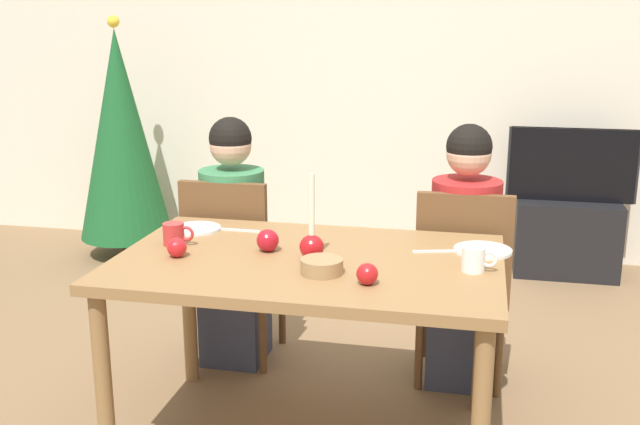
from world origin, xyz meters
name	(u,v)px	position (x,y,z in m)	size (l,w,h in m)	color
back_wall	(395,64)	(0.00, 2.60, 1.30)	(6.40, 0.10, 2.60)	beige
dining_table	(308,279)	(0.00, 0.00, 0.67)	(1.40, 0.90, 0.75)	olive
chair_left	(232,260)	(-0.51, 0.61, 0.51)	(0.40, 0.40, 0.90)	brown
chair_right	(463,276)	(0.55, 0.61, 0.51)	(0.40, 0.40, 0.90)	brown
person_left_child	(234,246)	(-0.51, 0.64, 0.57)	(0.30, 0.30, 1.17)	#33384C
person_right_child	(463,261)	(0.55, 0.64, 0.57)	(0.30, 0.30, 1.17)	#33384C
tv_stand	(566,237)	(1.16, 2.30, 0.24)	(0.64, 0.40, 0.48)	black
tv	(572,165)	(1.16, 2.30, 0.71)	(0.79, 0.05, 0.46)	black
christmas_tree	(121,135)	(-1.77, 2.05, 0.84)	(0.62, 0.62, 1.62)	brown
candle_centerpiece	(312,241)	(0.01, -0.01, 0.82)	(0.09, 0.09, 0.32)	red
plate_left	(196,229)	(-0.54, 0.26, 0.76)	(0.20, 0.20, 0.01)	silver
plate_right	(483,250)	(0.62, 0.21, 0.76)	(0.22, 0.22, 0.01)	white
mug_left	(175,234)	(-0.54, 0.05, 0.79)	(0.12, 0.08, 0.09)	#B72D2D
mug_right	(474,259)	(0.59, -0.02, 0.79)	(0.12, 0.08, 0.09)	white
fork_left	(239,230)	(-0.36, 0.28, 0.75)	(0.18, 0.01, 0.01)	silver
fork_right	(437,251)	(0.45, 0.17, 0.75)	(0.18, 0.01, 0.01)	silver
bowl_walnuts	(322,266)	(0.08, -0.16, 0.78)	(0.15, 0.15, 0.05)	#99754C
apple_near_candle	(268,240)	(-0.17, 0.04, 0.79)	(0.08, 0.08, 0.08)	#AB141F
apple_by_left_plate	(367,274)	(0.25, -0.23, 0.79)	(0.07, 0.07, 0.07)	red
apple_by_right_mug	(177,248)	(-0.47, -0.09, 0.79)	(0.07, 0.07, 0.07)	red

